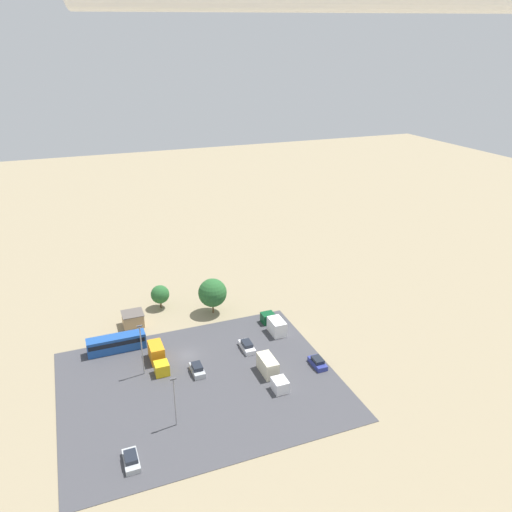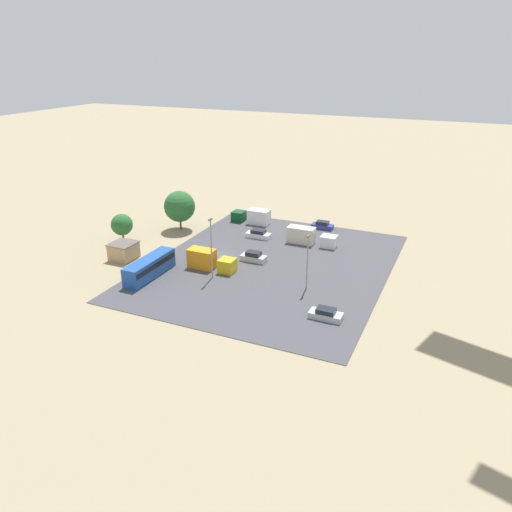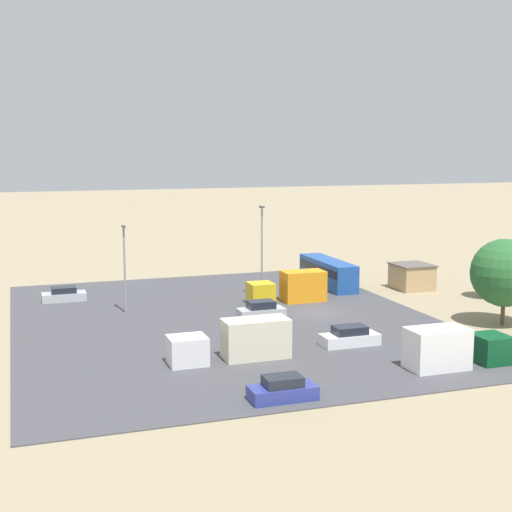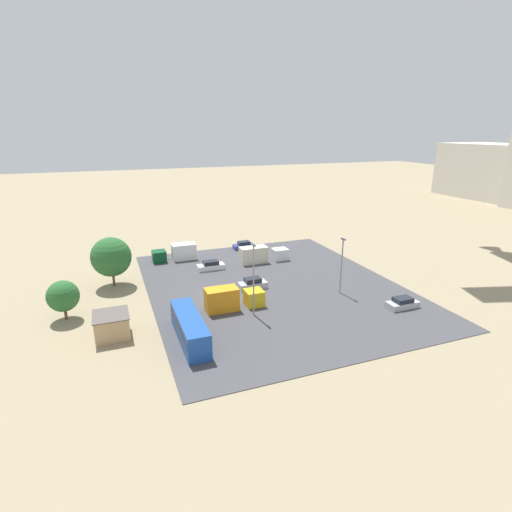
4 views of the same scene
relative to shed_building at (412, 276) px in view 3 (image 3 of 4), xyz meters
name	(u,v)px [view 3 (image 3 of 4)]	position (x,y,z in m)	size (l,w,h in m)	color
ground_plane	(318,314)	(-7.48, 14.61, -1.42)	(400.00, 400.00, 0.00)	gray
parking_lot_surface	(226,321)	(-7.48, 23.78, -1.38)	(45.45, 37.06, 0.08)	#424247
shed_building	(412,276)	(0.00, 0.00, 0.00)	(4.24, 4.04, 2.83)	tan
bus	(328,272)	(4.25, 8.29, 0.28)	(10.57, 2.58, 3.01)	#1E4C9E
parked_car_0	(283,390)	(-28.23, 26.21, -0.71)	(1.89, 4.24, 1.52)	navy
parked_car_1	(350,337)	(-18.41, 16.72, -0.70)	(1.93, 4.65, 1.55)	silver
parked_car_2	(261,311)	(-7.82, 20.49, -0.65)	(1.91, 4.30, 1.66)	#ADB2B7
parked_car_3	(64,295)	(5.89, 37.09, -0.74)	(1.98, 4.38, 1.44)	#ADB2B7
parked_truck_0	(237,342)	(-19.20, 26.37, 0.01)	(2.35, 9.09, 2.96)	silver
parked_truck_1	(291,288)	(-2.07, 15.23, 0.07)	(2.41, 7.96, 3.10)	gold
parked_truck_2	(452,348)	(-25.86, 12.28, 0.00)	(2.55, 7.89, 2.93)	#0C4723
tree_near_shed	(492,268)	(-6.72, -5.40, 1.79)	(3.97, 3.97, 5.21)	brown
tree_apron_mid	(505,273)	(-16.65, 0.81, 3.28)	(6.02, 6.02, 7.72)	brown
light_pole_lot_centre	(262,248)	(0.80, 17.40, 3.89)	(0.90, 0.28, 9.59)	gray
light_pole_lot_edge	(125,265)	(-1.52, 31.91, 3.26)	(0.90, 0.28, 8.35)	gray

